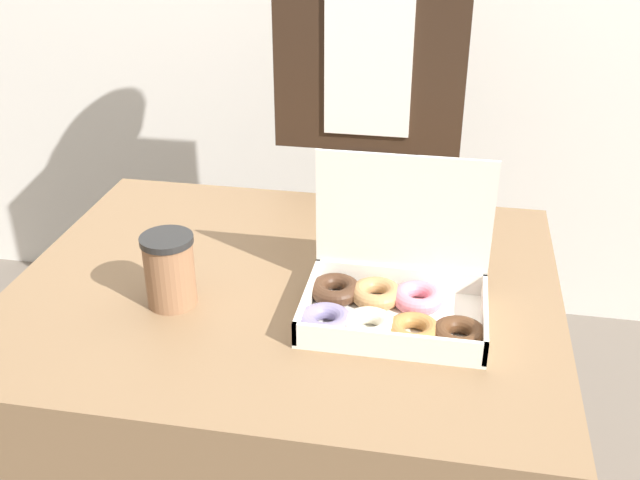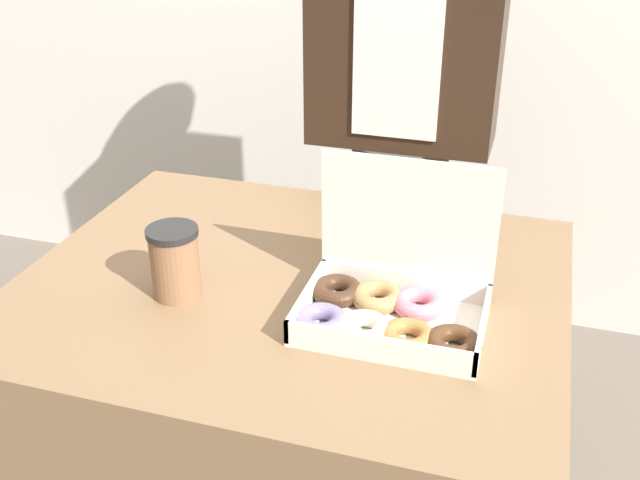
{
  "view_description": "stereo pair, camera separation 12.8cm",
  "coord_description": "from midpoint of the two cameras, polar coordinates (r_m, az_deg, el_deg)",
  "views": [
    {
      "loc": [
        0.29,
        -1.19,
        1.52
      ],
      "look_at": [
        0.08,
        -0.08,
        0.92
      ],
      "focal_mm": 42.0,
      "sensor_mm": 36.0,
      "label": 1
    },
    {
      "loc": [
        0.41,
        -1.16,
        1.52
      ],
      "look_at": [
        0.08,
        -0.08,
        0.92
      ],
      "focal_mm": 42.0,
      "sensor_mm": 36.0,
      "label": 2
    }
  ],
  "objects": [
    {
      "name": "person_customer",
      "position": [
        1.91,
        8.17,
        8.38
      ],
      "size": [
        0.45,
        0.25,
        1.65
      ],
      "color": "#4C4742",
      "rests_on": "ground_plane"
    },
    {
      "name": "donut_box",
      "position": [
        1.31,
        8.0,
        -4.85
      ],
      "size": [
        0.33,
        0.23,
        0.27
      ],
      "color": "white",
      "rests_on": "table"
    },
    {
      "name": "table",
      "position": [
        1.67,
        0.33,
        -14.75
      ],
      "size": [
        1.03,
        0.84,
        0.78
      ],
      "color": "brown",
      "rests_on": "ground_plane"
    },
    {
      "name": "coffee_cup",
      "position": [
        1.37,
        -8.41,
        -1.72
      ],
      "size": [
        0.09,
        0.09,
        0.14
      ],
      "color": "#8C6042",
      "rests_on": "table"
    }
  ]
}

